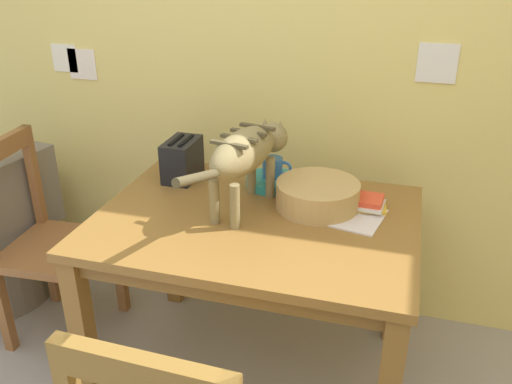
{
  "coord_description": "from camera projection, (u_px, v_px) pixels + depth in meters",
  "views": [
    {
      "loc": [
        0.51,
        -0.57,
        1.69
      ],
      "look_at": [
        0.01,
        1.14,
        0.86
      ],
      "focal_mm": 38.03,
      "sensor_mm": 36.0,
      "label": 1
    }
  ],
  "objects": [
    {
      "name": "wall_rear",
      "position": [
        294.0,
        49.0,
        2.36
      ],
      "size": [
        4.77,
        0.11,
        2.5
      ],
      "color": "#EBD275",
      "rests_on": "ground_plane"
    },
    {
      "name": "dining_table",
      "position": [
        256.0,
        238.0,
        2.05
      ],
      "size": [
        1.18,
        0.88,
        0.76
      ],
      "color": "brown",
      "rests_on": "ground_plane"
    },
    {
      "name": "cat",
      "position": [
        247.0,
        152.0,
        1.99
      ],
      "size": [
        0.23,
        0.72,
        0.31
      ],
      "rotation": [
        0.0,
        0.0,
        -0.19
      ],
      "color": "olive",
      "rests_on": "dining_table"
    },
    {
      "name": "saucer_bowl",
      "position": [
        272.0,
        181.0,
        2.25
      ],
      "size": [
        0.22,
        0.22,
        0.04
      ],
      "primitive_type": "cylinder",
      "color": "teal",
      "rests_on": "dining_table"
    },
    {
      "name": "coffee_mug",
      "position": [
        273.0,
        168.0,
        2.23
      ],
      "size": [
        0.12,
        0.08,
        0.09
      ],
      "color": "#3874C2",
      "rests_on": "saucer_bowl"
    },
    {
      "name": "magazine",
      "position": [
        343.0,
        215.0,
        2.02
      ],
      "size": [
        0.33,
        0.27,
        0.01
      ],
      "primitive_type": "cube",
      "rotation": [
        0.0,
        0.0,
        -0.19
      ],
      "color": "silver",
      "rests_on": "dining_table"
    },
    {
      "name": "book_stack",
      "position": [
        364.0,
        203.0,
        2.06
      ],
      "size": [
        0.18,
        0.13,
        0.05
      ],
      "color": "gold",
      "rests_on": "dining_table"
    },
    {
      "name": "wicker_basket",
      "position": [
        318.0,
        195.0,
        2.06
      ],
      "size": [
        0.32,
        0.32,
        0.1
      ],
      "color": "tan",
      "rests_on": "dining_table"
    },
    {
      "name": "toaster",
      "position": [
        182.0,
        160.0,
        2.29
      ],
      "size": [
        0.12,
        0.2,
        0.18
      ],
      "color": "black",
      "rests_on": "dining_table"
    },
    {
      "name": "wooden_chair_far",
      "position": [
        48.0,
        244.0,
        2.41
      ],
      "size": [
        0.45,
        0.45,
        0.94
      ],
      "rotation": [
        0.0,
        0.0,
        -1.51
      ],
      "color": "brown",
      "rests_on": "ground_plane"
    }
  ]
}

